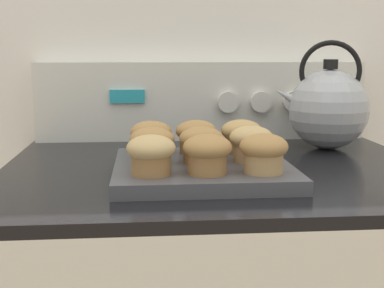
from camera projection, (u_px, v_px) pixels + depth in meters
wall_back at (199, 22)px, 1.24m from camera, size 8.00×0.05×2.40m
control_panel at (203, 101)px, 1.22m from camera, size 0.74×0.07×0.18m
muffin_pan at (202, 169)px, 0.86m from camera, size 0.28×0.28×0.02m
muffin_r0_c0 at (151, 154)px, 0.77m from camera, size 0.07×0.07×0.06m
muffin_r0_c1 at (207, 153)px, 0.78m from camera, size 0.07×0.07×0.06m
muffin_r0_c2 at (264, 152)px, 0.79m from camera, size 0.07×0.07×0.06m
muffin_r1_c0 at (152, 144)px, 0.85m from camera, size 0.07×0.07×0.06m
muffin_r1_c1 at (201, 144)px, 0.86m from camera, size 0.07×0.07×0.06m
muffin_r1_c2 at (251, 143)px, 0.87m from camera, size 0.07×0.07×0.06m
muffin_r2_c0 at (151, 137)px, 0.93m from camera, size 0.07×0.07×0.06m
muffin_r2_c1 at (196, 136)px, 0.94m from camera, size 0.07×0.07×0.06m
muffin_r2_c2 at (241, 135)px, 0.94m from camera, size 0.07×0.07×0.06m
tea_kettle at (328, 108)px, 1.09m from camera, size 0.20×0.16×0.22m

